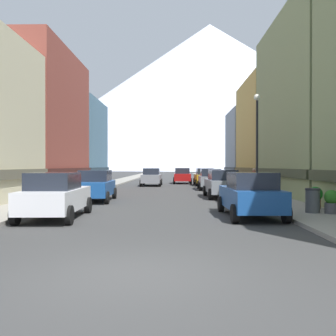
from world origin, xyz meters
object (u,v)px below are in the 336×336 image
at_px(car_right_2, 210,179).
at_px(potted_plant_1, 332,201).
at_px(potted_plant_0, 315,196).
at_px(streetlamp_right, 257,131).
at_px(car_right_0, 250,194).
at_px(car_right_1, 222,184).
at_px(car_driving_0, 152,177).
at_px(trash_bin_right, 313,200).
at_px(car_right_3, 204,177).
at_px(car_driving_1, 182,176).
at_px(pedestrian_0, 254,182).
at_px(car_left_1, 95,185).
at_px(car_left_0, 55,195).

xyz_separation_m(car_right_2, potted_plant_1, (3.20, -17.08, -0.27)).
bearing_deg(potted_plant_0, car_right_2, 101.76).
bearing_deg(streetlamp_right, car_right_2, 97.91).
relative_size(car_right_0, car_right_1, 1.00).
distance_m(car_driving_0, trash_bin_right, 24.08).
relative_size(car_right_2, potted_plant_1, 4.74).
distance_m(trash_bin_right, potted_plant_0, 1.59).
bearing_deg(trash_bin_right, car_right_3, 96.23).
bearing_deg(trash_bin_right, car_driving_1, 99.77).
relative_size(car_driving_0, streetlamp_right, 0.75).
distance_m(car_right_0, trash_bin_right, 2.58).
height_order(car_right_2, pedestrian_0, pedestrian_0).
height_order(car_right_2, car_right_3, same).
relative_size(car_right_1, car_right_3, 1.00).
bearing_deg(potted_plant_0, pedestrian_0, 94.63).
distance_m(car_right_2, potted_plant_1, 17.38).
height_order(potted_plant_0, streetlamp_right, streetlamp_right).
bearing_deg(potted_plant_1, car_right_1, 109.63).
distance_m(car_left_1, trash_bin_right, 11.93).
xyz_separation_m(car_right_1, potted_plant_0, (3.20, -7.26, -0.21)).
distance_m(car_left_0, car_driving_0, 23.69).
distance_m(car_right_3, trash_bin_right, 23.51).
distance_m(car_right_1, car_driving_1, 19.01).
relative_size(car_left_1, car_right_2, 1.01).
xyz_separation_m(car_right_0, car_right_3, (-0.00, 23.64, 0.00)).
height_order(car_right_0, car_right_3, same).
bearing_deg(potted_plant_0, streetlamp_right, 111.40).
height_order(car_right_0, potted_plant_0, car_right_0).
distance_m(car_left_0, car_driving_1, 28.95).
xyz_separation_m(car_right_2, car_driving_0, (-5.40, 5.91, 0.00)).
xyz_separation_m(car_right_3, potted_plant_1, (3.20, -23.62, -0.27)).
bearing_deg(potted_plant_0, car_left_0, -167.95).
height_order(car_driving_0, potted_plant_0, car_driving_0).
bearing_deg(car_right_3, car_left_0, -107.42).
xyz_separation_m(car_right_3, car_driving_0, (-5.40, -0.63, 0.00)).
distance_m(car_left_0, potted_plant_1, 10.82).
relative_size(potted_plant_0, streetlamp_right, 0.16).
distance_m(car_right_0, potted_plant_0, 3.64).
bearing_deg(car_right_0, pedestrian_0, 77.43).
height_order(car_driving_0, car_driving_1, same).
xyz_separation_m(car_right_3, car_driving_1, (-2.20, 4.22, 0.00)).
bearing_deg(pedestrian_0, car_left_1, -156.15).
bearing_deg(car_right_0, potted_plant_0, 28.31).
xyz_separation_m(car_left_0, pedestrian_0, (10.05, 11.56, 0.05)).
height_order(car_right_2, potted_plant_1, car_right_2).
bearing_deg(car_driving_1, car_driving_0, -123.38).
height_order(car_left_0, streetlamp_right, streetlamp_right).
distance_m(car_left_0, car_right_1, 12.22).
height_order(car_left_0, car_right_0, same).
xyz_separation_m(car_right_1, streetlamp_right, (1.55, -3.05, 3.09)).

